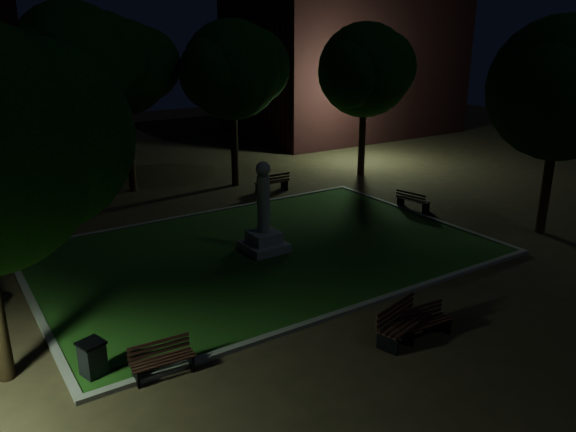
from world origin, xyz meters
name	(u,v)px	position (x,y,z in m)	size (l,w,h in m)	color
ground	(296,272)	(0.00, 0.00, 0.00)	(80.00, 80.00, 0.00)	#3F3320
lawn	(264,251)	(0.00, 2.00, 0.04)	(15.00, 10.00, 0.08)	#204C15
lawn_kerb	(264,251)	(0.00, 2.00, 0.06)	(15.40, 10.40, 0.12)	slate
monument	(264,227)	(0.00, 2.00, 0.96)	(1.40, 1.40, 3.20)	#9E9C93
building_far	(346,52)	(18.00, 20.00, 6.00)	(16.00, 10.00, 12.00)	#431919
tree_north_wl	(76,62)	(-3.81, 9.99, 6.27)	(5.80, 4.74, 8.65)	black
tree_north_er	(234,70)	(3.60, 10.62, 5.68)	(5.81, 4.74, 8.05)	black
tree_ne	(367,70)	(10.33, 8.79, 5.53)	(5.91, 4.83, 7.95)	black
tree_east	(563,89)	(10.22, -2.07, 5.47)	(6.38, 5.21, 8.08)	black
tree_far_north	(125,67)	(-1.10, 12.43, 5.86)	(5.28, 4.31, 8.02)	black
lamppost_ne	(361,112)	(12.48, 11.57, 2.90)	(1.18, 0.28, 4.10)	black
bench_near_left	(402,323)	(-0.12, -4.94, 0.44)	(1.81, 1.00, 0.94)	black
bench_near_right	(425,322)	(0.50, -5.12, 0.37)	(1.45, 0.60, 0.78)	black
bench_west_near	(162,360)	(-5.74, -3.08, 0.37)	(1.47, 0.59, 0.79)	black
bench_right_side	(413,201)	(8.06, 2.78, 0.38)	(0.79, 1.55, 0.81)	black
bench_far_side	(273,183)	(4.42, 8.55, 0.43)	(1.68, 0.60, 0.92)	black
trash_bin	(93,359)	(-7.08, -2.34, 0.46)	(0.65, 0.65, 0.90)	black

